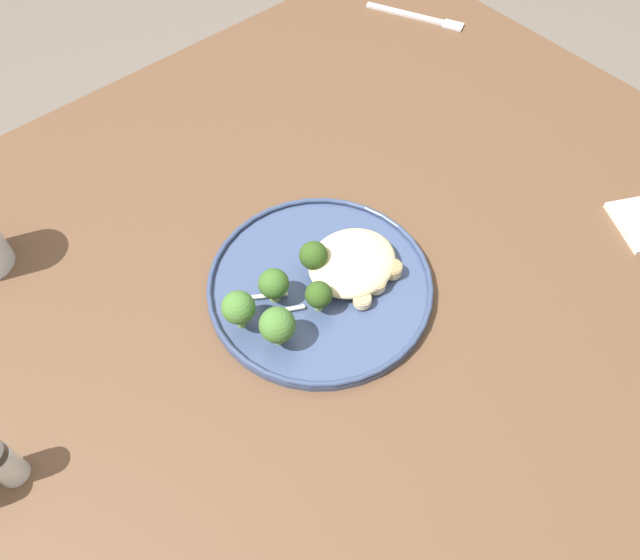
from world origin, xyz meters
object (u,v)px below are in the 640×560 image
at_px(seared_scallop_half_hidden, 374,282).
at_px(broccoli_floret_small_sprig, 277,325).
at_px(dinner_plate, 320,285).
at_px(seared_scallop_left_edge, 358,277).
at_px(seared_scallop_right_edge, 354,259).
at_px(seared_scallop_tilted_round, 362,300).
at_px(seared_scallop_large_seared, 383,254).
at_px(broccoli_floret_split_head, 314,256).
at_px(pepper_shaker, 2,463).
at_px(broccoli_floret_tall_stalk, 274,284).
at_px(broccoli_floret_rear_charred, 239,308).
at_px(seared_scallop_rear_pale, 331,267).
at_px(seared_scallop_tiny_bay, 392,269).
at_px(broccoli_floret_left_leaning, 319,295).
at_px(dinner_fork, 418,17).

relative_size(seared_scallop_half_hidden, broccoli_floret_small_sprig, 0.51).
bearing_deg(dinner_plate, seared_scallop_left_edge, -36.17).
bearing_deg(seared_scallop_right_edge, seared_scallop_tilted_round, -123.45).
xyz_separation_m(seared_scallop_large_seared, broccoli_floret_small_sprig, (-0.18, -0.01, 0.03)).
bearing_deg(dinner_plate, broccoli_floret_split_head, 69.31).
bearing_deg(seared_scallop_tilted_round, pepper_shaker, 167.97).
bearing_deg(broccoli_floret_tall_stalk, dinner_plate, -20.74).
relative_size(seared_scallop_right_edge, broccoli_floret_rear_charred, 0.42).
relative_size(seared_scallop_rear_pale, broccoli_floret_rear_charred, 0.50).
bearing_deg(dinner_plate, seared_scallop_right_edge, -3.94).
distance_m(broccoli_floret_tall_stalk, pepper_shaker, 0.35).
height_order(seared_scallop_tiny_bay, seared_scallop_left_edge, seared_scallop_tiny_bay).
relative_size(seared_scallop_tilted_round, seared_scallop_left_edge, 0.91).
bearing_deg(seared_scallop_half_hidden, dinner_plate, 135.44).
height_order(dinner_plate, seared_scallop_tiny_bay, seared_scallop_tiny_bay).
height_order(seared_scallop_tiny_bay, seared_scallop_half_hidden, same).
height_order(seared_scallop_tiny_bay, broccoli_floret_left_leaning, broccoli_floret_left_leaning).
xyz_separation_m(seared_scallop_rear_pale, seared_scallop_half_hidden, (0.03, -0.05, 0.00)).
bearing_deg(seared_scallop_large_seared, seared_scallop_half_hidden, -146.70).
height_order(seared_scallop_large_seared, seared_scallop_rear_pale, same).
distance_m(seared_scallop_tilted_round, seared_scallop_left_edge, 0.03).
xyz_separation_m(seared_scallop_rear_pale, pepper_shaker, (-0.43, 0.03, 0.01)).
distance_m(seared_scallop_tilted_round, broccoli_floret_split_head, 0.08).
bearing_deg(seared_scallop_large_seared, seared_scallop_right_edge, 151.56).
height_order(dinner_plate, seared_scallop_right_edge, seared_scallop_right_edge).
distance_m(broccoli_floret_rear_charred, broccoli_floret_small_sprig, 0.05).
xyz_separation_m(seared_scallop_rear_pale, broccoli_floret_tall_stalk, (-0.08, 0.02, 0.02)).
xyz_separation_m(broccoli_floret_rear_charred, broccoli_floret_split_head, (0.12, 0.00, -0.01)).
bearing_deg(seared_scallop_left_edge, dinner_fork, 36.63).
relative_size(seared_scallop_tilted_round, seared_scallop_tiny_bay, 0.94).
height_order(seared_scallop_right_edge, broccoli_floret_split_head, broccoli_floret_split_head).
bearing_deg(seared_scallop_rear_pale, seared_scallop_large_seared, -23.21).
distance_m(seared_scallop_rear_pale, broccoli_floret_left_leaning, 0.06).
distance_m(seared_scallop_large_seared, broccoli_floret_small_sprig, 0.18).
bearing_deg(seared_scallop_half_hidden, seared_scallop_rear_pale, 114.87).
bearing_deg(broccoli_floret_rear_charred, seared_scallop_tiny_bay, -19.09).
bearing_deg(broccoli_floret_split_head, pepper_shaker, 178.45).
bearing_deg(broccoli_floret_rear_charred, broccoli_floret_split_head, 2.30).
bearing_deg(seared_scallop_tiny_bay, pepper_shaker, 170.34).
distance_m(seared_scallop_half_hidden, dinner_fork, 0.62).
distance_m(dinner_plate, broccoli_floret_left_leaning, 0.05).
distance_m(seared_scallop_rear_pale, broccoli_floret_split_head, 0.03).
bearing_deg(seared_scallop_left_edge, seared_scallop_rear_pale, 113.51).
relative_size(broccoli_floret_tall_stalk, broccoli_floret_split_head, 1.01).
bearing_deg(broccoli_floret_tall_stalk, seared_scallop_tilted_round, -45.70).
height_order(seared_scallop_tilted_round, broccoli_floret_split_head, broccoli_floret_split_head).
bearing_deg(seared_scallop_right_edge, seared_scallop_half_hidden, -97.70).
bearing_deg(seared_scallop_right_edge, dinner_plate, 176.06).
bearing_deg(dinner_plate, seared_scallop_large_seared, -13.97).
height_order(seared_scallop_tilted_round, dinner_fork, seared_scallop_tilted_round).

